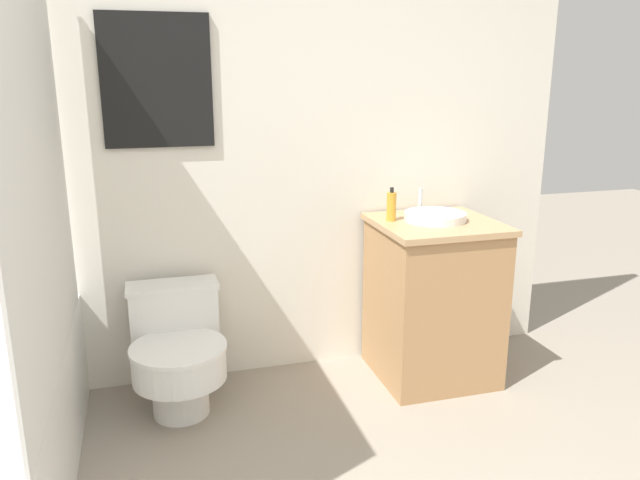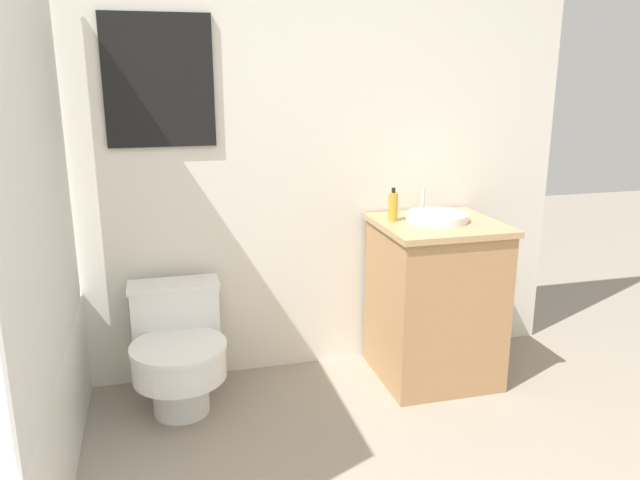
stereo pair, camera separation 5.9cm
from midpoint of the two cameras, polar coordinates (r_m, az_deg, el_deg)
name	(u,v)px [view 1 (the left image)]	position (r m, az deg, el deg)	size (l,w,h in m)	color
wall_back	(224,133)	(3.09, -9.33, 9.66)	(3.57, 0.07, 2.50)	silver
toilet	(178,350)	(3.01, -13.45, -9.79)	(0.43, 0.57, 0.57)	white
vanity	(433,299)	(3.24, 9.76, -5.37)	(0.59, 0.58, 0.82)	#AD7F51
sink	(435,216)	(3.14, 9.94, 2.16)	(0.31, 0.34, 0.13)	white
soap_bottle	(391,206)	(3.09, 6.00, 3.10)	(0.05, 0.05, 0.17)	gold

